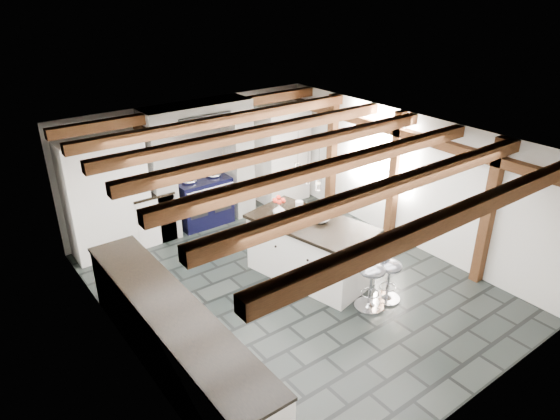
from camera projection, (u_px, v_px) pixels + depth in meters
ground at (290, 285)px, 7.63m from camera, size 6.00×6.00×0.00m
room_shell at (206, 202)px, 7.87m from camera, size 6.00×6.03×6.00m
range_cooker at (203, 201)px, 9.37m from camera, size 1.00×0.63×0.99m
kitchen_island at (310, 249)px, 7.69m from camera, size 1.38×2.08×1.26m
bar_stool_near at (388, 273)px, 7.13m from camera, size 0.46×0.46×0.72m
bar_stool_far at (371, 277)px, 6.95m from camera, size 0.46×0.46×0.79m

